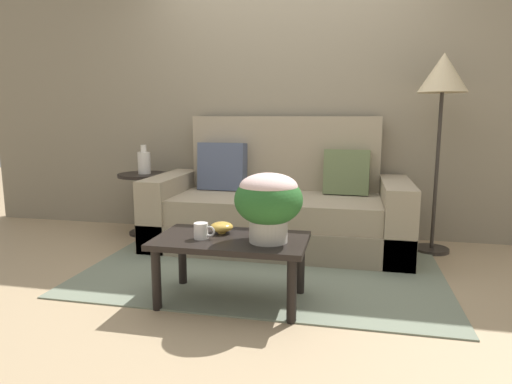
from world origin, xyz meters
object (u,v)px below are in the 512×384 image
(couch, at_px, (279,208))
(potted_plant, at_px, (269,200))
(coffee_table, at_px, (231,247))
(side_table, at_px, (144,192))
(table_vase, at_px, (144,162))
(coffee_mug, at_px, (202,231))
(snack_bowl, at_px, (222,227))
(floor_lamp, at_px, (443,84))

(couch, bearing_deg, potted_plant, -83.24)
(coffee_table, distance_m, side_table, 1.85)
(table_vase, bearing_deg, coffee_table, -48.11)
(side_table, bearing_deg, coffee_table, -47.82)
(coffee_table, distance_m, table_vase, 1.87)
(side_table, relative_size, coffee_mug, 4.54)
(snack_bowl, bearing_deg, table_vase, 131.82)
(coffee_table, distance_m, potted_plant, 0.39)
(floor_lamp, distance_m, potted_plant, 1.94)
(side_table, distance_m, snack_bowl, 1.72)
(side_table, distance_m, potted_plant, 2.05)
(floor_lamp, xyz_separation_m, potted_plant, (-1.14, -1.39, -0.73))
(floor_lamp, relative_size, table_vase, 5.96)
(couch, distance_m, coffee_mug, 1.35)
(floor_lamp, relative_size, snack_bowl, 11.31)
(couch, bearing_deg, table_vase, 175.52)
(potted_plant, bearing_deg, coffee_mug, -176.88)
(snack_bowl, bearing_deg, couch, 81.87)
(coffee_table, relative_size, side_table, 1.55)
(couch, height_order, coffee_table, couch)
(couch, xyz_separation_m, coffee_mug, (-0.25, -1.32, 0.12))
(couch, relative_size, table_vase, 8.02)
(coffee_table, bearing_deg, side_table, 132.18)
(coffee_mug, relative_size, snack_bowl, 0.90)
(couch, height_order, coffee_mug, couch)
(couch, relative_size, potted_plant, 5.41)
(table_vase, bearing_deg, snack_bowl, -48.18)
(coffee_table, xyz_separation_m, side_table, (-1.24, 1.37, 0.06))
(couch, bearing_deg, coffee_table, -93.68)
(side_table, height_order, coffee_mug, side_table)
(snack_bowl, distance_m, table_vase, 1.73)
(potted_plant, bearing_deg, couch, 96.76)
(side_table, height_order, floor_lamp, floor_lamp)
(potted_plant, height_order, coffee_mug, potted_plant)
(coffee_table, bearing_deg, table_vase, 131.89)
(couch, height_order, potted_plant, couch)
(couch, xyz_separation_m, potted_plant, (0.15, -1.30, 0.32))
(coffee_table, distance_m, coffee_mug, 0.21)
(coffee_table, height_order, snack_bowl, snack_bowl)
(floor_lamp, bearing_deg, coffee_mug, -137.55)
(couch, height_order, floor_lamp, floor_lamp)
(couch, xyz_separation_m, snack_bowl, (-0.17, -1.17, 0.11))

